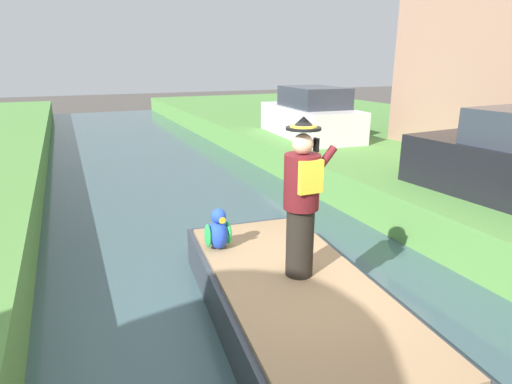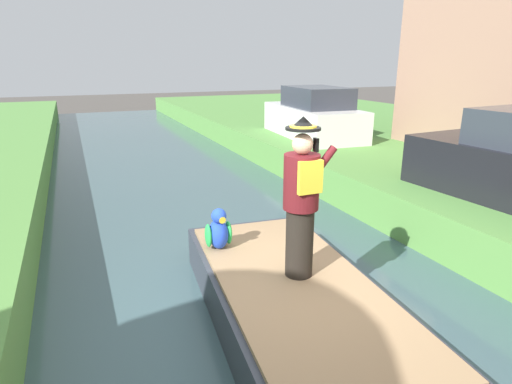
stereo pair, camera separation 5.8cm
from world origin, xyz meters
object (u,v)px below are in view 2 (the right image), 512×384
object	(u,v)px
boat	(295,306)
parked_car_white	(313,116)
person_pirate	(301,200)
parrot_plush	(219,231)

from	to	relation	value
boat	parked_car_white	distance (m)	9.02
person_pirate	parrot_plush	distance (m)	1.42
person_pirate	parrot_plush	xyz separation A→B (m)	(-0.64, 1.07, -0.68)
parrot_plush	boat	bearing A→B (deg)	-67.14
person_pirate	parked_car_white	size ratio (longest dim) A/B	0.45
person_pirate	parrot_plush	size ratio (longest dim) A/B	3.25
boat	parrot_plush	bearing A→B (deg)	112.86
parrot_plush	parked_car_white	world-z (taller)	parked_car_white
parrot_plush	person_pirate	bearing A→B (deg)	-59.28
boat	parrot_plush	size ratio (longest dim) A/B	7.64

